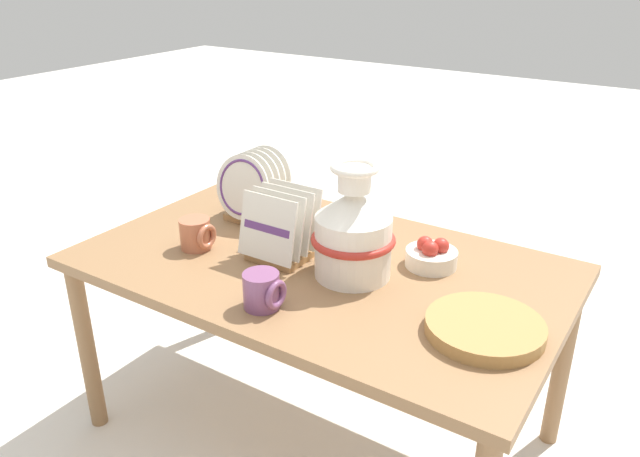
% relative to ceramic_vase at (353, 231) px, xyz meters
% --- Properties ---
extents(ground_plane, '(14.00, 14.00, 0.00)m').
position_rel_ceramic_vase_xyz_m(ground_plane, '(-0.13, 0.02, -0.81)').
color(ground_plane, silver).
extents(display_table, '(1.46, 0.88, 0.66)m').
position_rel_ceramic_vase_xyz_m(display_table, '(-0.13, 0.02, -0.21)').
color(display_table, olive).
rests_on(display_table, ground_plane).
extents(ceramic_vase, '(0.25, 0.25, 0.34)m').
position_rel_ceramic_vase_xyz_m(ceramic_vase, '(0.00, 0.00, 0.00)').
color(ceramic_vase, white).
rests_on(ceramic_vase, display_table).
extents(dish_rack_round_plates, '(0.22, 0.19, 0.25)m').
position_rel_ceramic_vase_xyz_m(dish_rack_round_plates, '(-0.50, 0.17, -0.03)').
color(dish_rack_round_plates, tan).
rests_on(dish_rack_round_plates, display_table).
extents(dish_rack_square_plates, '(0.20, 0.18, 0.22)m').
position_rel_ceramic_vase_xyz_m(dish_rack_square_plates, '(-0.24, -0.02, -0.06)').
color(dish_rack_square_plates, tan).
rests_on(dish_rack_square_plates, display_table).
extents(wicker_charger_stack, '(0.30, 0.30, 0.04)m').
position_rel_ceramic_vase_xyz_m(wicker_charger_stack, '(0.43, -0.09, -0.12)').
color(wicker_charger_stack, '#AD7F47').
rests_on(wicker_charger_stack, display_table).
extents(mug_plum_glaze, '(0.11, 0.10, 0.10)m').
position_rel_ceramic_vase_xyz_m(mug_plum_glaze, '(-0.11, -0.29, -0.09)').
color(mug_plum_glaze, '#7A4770').
rests_on(mug_plum_glaze, display_table).
extents(mug_terracotta_glaze, '(0.11, 0.10, 0.10)m').
position_rel_ceramic_vase_xyz_m(mug_terracotta_glaze, '(-0.51, -0.12, -0.09)').
color(mug_terracotta_glaze, '#B76647').
rests_on(mug_terracotta_glaze, display_table).
extents(fruit_bowl, '(0.16, 0.16, 0.09)m').
position_rel_ceramic_vase_xyz_m(fruit_bowl, '(0.17, 0.18, -0.11)').
color(fruit_bowl, silver).
rests_on(fruit_bowl, display_table).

